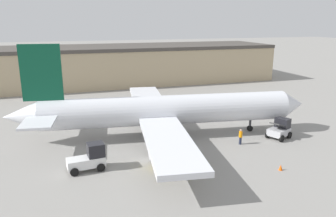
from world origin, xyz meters
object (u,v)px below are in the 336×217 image
Objects in this scene: baggage_tug at (176,159)px; belt_loader_truck at (280,129)px; pushback_tug at (89,158)px; airplane at (160,111)px; ground_crew_worker at (241,136)px; safety_cone_near at (281,167)px.

belt_loader_truck is (14.44, 3.95, 0.17)m from baggage_tug.
belt_loader_truck is 22.33m from pushback_tug.
airplane is 9.90× the size of baggage_tug.
ground_crew_worker is 0.56× the size of belt_loader_truck.
belt_loader_truck is (5.51, 0.42, 0.15)m from ground_crew_worker.
belt_loader_truck is 5.80× the size of safety_cone_near.
baggage_tug is 6.60× the size of safety_cone_near.
ground_crew_worker is (7.86, -5.32, -2.20)m from airplane.
baggage_tug is (-1.08, -8.84, -2.22)m from airplane.
ground_crew_worker is 0.49× the size of baggage_tug.
belt_loader_truck reaches higher than ground_crew_worker.
pushback_tug is (-22.25, -1.82, 0.05)m from belt_loader_truck.
safety_cone_near is at bearing -48.81° from airplane.
airplane reaches higher than pushback_tug.
belt_loader_truck is 0.90× the size of pushback_tug.
pushback_tug is (-8.88, -6.72, -2.01)m from airplane.
safety_cone_near is (0.18, -7.05, -0.67)m from ground_crew_worker.
baggage_tug is at bearing 158.87° from safety_cone_near.
pushback_tug is at bearing 160.53° from belt_loader_truck.
pushback_tug is at bearing 179.41° from baggage_tug.
baggage_tug is at bearing -88.78° from airplane.
ground_crew_worker is 0.50× the size of pushback_tug.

